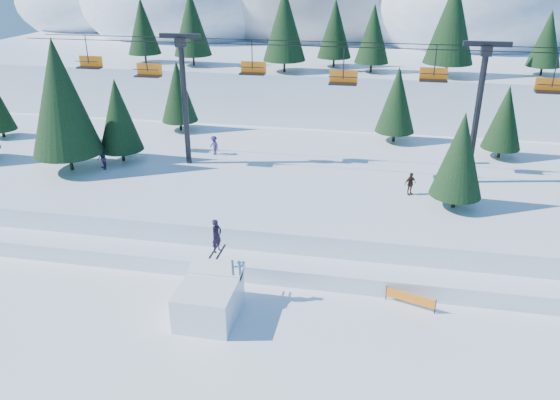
% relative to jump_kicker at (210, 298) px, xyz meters
% --- Properties ---
extents(ground, '(160.00, 160.00, 0.00)m').
position_rel_jump_kicker_xyz_m(ground, '(2.02, -1.47, -1.15)').
color(ground, white).
rests_on(ground, ground).
extents(mid_shelf, '(70.00, 22.00, 2.50)m').
position_rel_jump_kicker_xyz_m(mid_shelf, '(2.02, 16.53, 0.10)').
color(mid_shelf, white).
rests_on(mid_shelf, ground).
extents(berm, '(70.00, 6.00, 1.10)m').
position_rel_jump_kicker_xyz_m(berm, '(2.02, 6.53, -0.60)').
color(berm, white).
rests_on(berm, ground).
extents(mountain_ridge, '(119.00, 60.24, 26.46)m').
position_rel_jump_kicker_xyz_m(mountain_ridge, '(-3.07, 71.89, 8.49)').
color(mountain_ridge, white).
rests_on(mountain_ridge, ground).
extents(jump_kicker, '(2.99, 4.27, 5.12)m').
position_rel_jump_kicker_xyz_m(jump_kicker, '(0.00, 0.00, 0.00)').
color(jump_kicker, white).
rests_on(jump_kicker, ground).
extents(chairlift, '(46.00, 3.21, 10.28)m').
position_rel_jump_kicker_xyz_m(chairlift, '(3.36, 16.58, 8.17)').
color(chairlift, black).
rests_on(chairlift, mid_shelf).
extents(conifer_stand, '(60.03, 17.82, 10.23)m').
position_rel_jump_kicker_xyz_m(conifer_stand, '(3.50, 16.87, 5.74)').
color(conifer_stand, black).
rests_on(conifer_stand, mid_shelf).
extents(distant_skiers, '(29.41, 8.25, 1.83)m').
position_rel_jump_kicker_xyz_m(distant_skiers, '(0.41, 16.94, 2.21)').
color(distant_skiers, '#2F2653').
rests_on(distant_skiers, mid_shelf).
extents(banner_near, '(2.72, 0.94, 0.90)m').
position_rel_jump_kicker_xyz_m(banner_near, '(10.73, 2.94, -0.61)').
color(banner_near, black).
rests_on(banner_near, ground).
extents(banner_far, '(2.86, 0.16, 0.90)m').
position_rel_jump_kicker_xyz_m(banner_far, '(9.74, 4.86, -0.61)').
color(banner_far, black).
rests_on(banner_far, ground).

